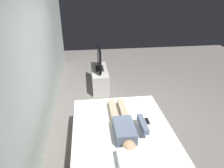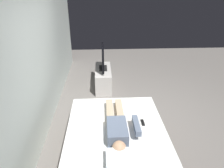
# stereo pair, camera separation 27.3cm
# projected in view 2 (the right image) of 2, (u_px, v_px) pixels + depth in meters

# --- Properties ---
(ground_plane) EXTENTS (10.00, 10.00, 0.00)m
(ground_plane) POSITION_uv_depth(u_px,v_px,m) (134.00, 121.00, 4.13)
(ground_plane) COLOR slate
(back_wall) EXTENTS (6.40, 0.10, 2.80)m
(back_wall) POSITION_uv_depth(u_px,v_px,m) (43.00, 49.00, 3.79)
(back_wall) COLOR silver
(back_wall) RESTS_ON ground
(bed) EXTENTS (2.02, 1.55, 0.54)m
(bed) POSITION_uv_depth(u_px,v_px,m) (116.00, 146.00, 3.14)
(bed) COLOR brown
(bed) RESTS_ON ground
(pillow) EXTENTS (0.48, 0.34, 0.12)m
(pillow) POSITION_uv_depth(u_px,v_px,m) (121.00, 166.00, 2.37)
(pillow) COLOR white
(pillow) RESTS_ON bed
(person) EXTENTS (1.26, 0.46, 0.18)m
(person) POSITION_uv_depth(u_px,v_px,m) (117.00, 126.00, 3.01)
(person) COLOR slate
(person) RESTS_ON bed
(remote) EXTENTS (0.15, 0.04, 0.02)m
(remote) POSITION_uv_depth(u_px,v_px,m) (143.00, 122.00, 3.19)
(remote) COLOR black
(remote) RESTS_ON bed
(tv_stand) EXTENTS (1.10, 0.40, 0.50)m
(tv_stand) POSITION_uv_depth(u_px,v_px,m) (103.00, 78.00, 5.41)
(tv_stand) COLOR #B7B2AD
(tv_stand) RESTS_ON ground
(tv) EXTENTS (0.88, 0.20, 0.59)m
(tv) POSITION_uv_depth(u_px,v_px,m) (103.00, 58.00, 5.17)
(tv) COLOR black
(tv) RESTS_ON tv_stand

